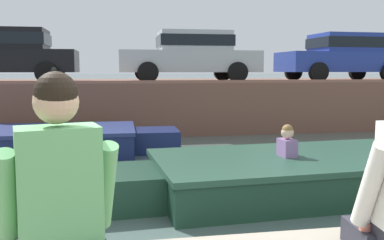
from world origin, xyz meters
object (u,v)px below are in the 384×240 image
object	(u,v)px
car_centre_silver	(191,54)
boat_moored_west_navy	(27,142)
motorboat_passing	(320,172)
person_seated_left	(59,200)
mooring_bollard_mid	(54,75)
car_left_inner_black	(7,53)
bottle_drink	(365,239)
car_right_inner_blue	(342,55)

from	to	relation	value
car_centre_silver	boat_moored_west_navy	bearing A→B (deg)	-141.66
motorboat_passing	person_seated_left	distance (m)	5.33
car_centre_silver	mooring_bollard_mid	world-z (taller)	car_centre_silver
person_seated_left	motorboat_passing	bearing A→B (deg)	50.28
motorboat_passing	car_left_inner_black	size ratio (longest dim) A/B	1.71
boat_moored_west_navy	person_seated_left	world-z (taller)	person_seated_left
mooring_bollard_mid	person_seated_left	world-z (taller)	mooring_bollard_mid
person_seated_left	bottle_drink	world-z (taller)	person_seated_left
car_right_inner_blue	person_seated_left	distance (m)	13.58
car_left_inner_black	mooring_bollard_mid	size ratio (longest dim) A/B	9.03
car_left_inner_black	bottle_drink	size ratio (longest dim) A/B	19.70
motorboat_passing	car_centre_silver	xyz separation A→B (m)	(-0.79, 7.14, 2.06)
car_left_inner_black	person_seated_left	size ratio (longest dim) A/B	4.16
person_seated_left	mooring_bollard_mid	bearing A→B (deg)	97.82
car_right_inner_blue	car_centre_silver	bearing A→B (deg)	-179.98
mooring_bollard_mid	motorboat_passing	bearing A→B (deg)	-51.41
mooring_bollard_mid	person_seated_left	bearing A→B (deg)	-82.18
car_right_inner_blue	bottle_drink	world-z (taller)	car_right_inner_blue
motorboat_passing	person_seated_left	xyz separation A→B (m)	(-3.35, -4.03, 0.98)
car_right_inner_blue	person_seated_left	size ratio (longest dim) A/B	4.16
boat_moored_west_navy	mooring_bollard_mid	world-z (taller)	mooring_bollard_mid
car_centre_silver	car_right_inner_blue	size ratio (longest dim) A/B	1.06
motorboat_passing	boat_moored_west_navy	bearing A→B (deg)	143.14
motorboat_passing	mooring_bollard_mid	bearing A→B (deg)	128.59
boat_moored_west_navy	car_right_inner_blue	world-z (taller)	car_right_inner_blue
person_seated_left	car_centre_silver	bearing A→B (deg)	77.11
car_centre_silver	mooring_bollard_mid	distance (m)	4.16
boat_moored_west_navy	car_centre_silver	xyz separation A→B (m)	(4.25, 3.36, 2.06)
car_centre_silver	person_seated_left	distance (m)	11.51
car_centre_silver	bottle_drink	xyz separation A→B (m)	(-1.02, -11.22, -1.36)
person_seated_left	bottle_drink	distance (m)	1.56
boat_moored_west_navy	car_centre_silver	world-z (taller)	car_centre_silver
car_centre_silver	bottle_drink	bearing A→B (deg)	-95.18
bottle_drink	car_left_inner_black	bearing A→B (deg)	111.17
mooring_bollard_mid	bottle_drink	world-z (taller)	mooring_bollard_mid
car_right_inner_blue	person_seated_left	xyz separation A→B (m)	(-7.63, -11.18, -1.08)
car_left_inner_black	mooring_bollard_mid	distance (m)	1.99
car_left_inner_black	car_centre_silver	world-z (taller)	same
boat_moored_west_navy	bottle_drink	xyz separation A→B (m)	(3.23, -7.86, 0.70)
motorboat_passing	bottle_drink	xyz separation A→B (m)	(-1.81, -4.08, 0.70)
boat_moored_west_navy	person_seated_left	size ratio (longest dim) A/B	6.48
mooring_bollard_mid	car_left_inner_black	bearing A→B (deg)	139.48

